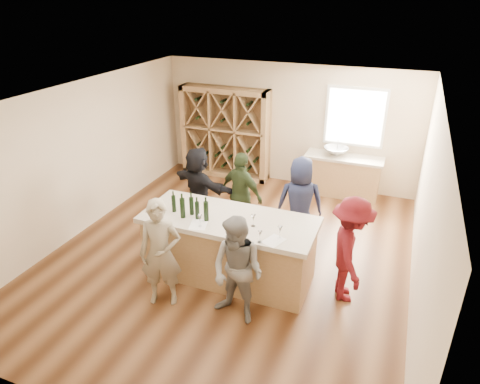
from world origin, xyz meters
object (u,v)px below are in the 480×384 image
at_px(wine_bottle_a, 174,204).
at_px(wine_bottle_b, 183,208).
at_px(sink, 336,151).
at_px(tasting_counter_base, 229,250).
at_px(person_near_left, 161,253).
at_px(wine_rack, 225,133).
at_px(person_server, 350,250).
at_px(person_far_mid, 241,194).
at_px(wine_bottle_d, 197,210).
at_px(wine_bottle_c, 192,206).
at_px(person_far_left, 198,187).
at_px(person_near_right, 238,271).
at_px(person_far_right, 300,203).
at_px(wine_bottle_e, 206,211).

relative_size(wine_bottle_a, wine_bottle_b, 0.84).
bearing_deg(wine_bottle_a, sink, 64.55).
xyz_separation_m(tasting_counter_base, person_near_left, (-0.67, -0.93, 0.34)).
distance_m(wine_rack, person_server, 5.13).
bearing_deg(sink, tasting_counter_base, -104.46).
distance_m(tasting_counter_base, wine_bottle_b, 1.02).
relative_size(tasting_counter_base, person_far_mid, 1.60).
xyz_separation_m(wine_bottle_d, person_server, (2.28, 0.37, -0.39)).
height_order(wine_bottle_a, wine_bottle_c, wine_bottle_c).
bearing_deg(wine_bottle_c, wine_bottle_d, -33.00).
relative_size(sink, person_far_mid, 0.33).
relative_size(wine_bottle_a, person_far_mid, 0.17).
distance_m(sink, person_far_left, 3.27).
xyz_separation_m(person_near_left, person_near_right, (1.16, 0.06, -0.04)).
bearing_deg(wine_bottle_d, wine_rack, 107.64).
relative_size(wine_bottle_d, person_far_right, 0.17).
relative_size(tasting_counter_base, person_far_right, 1.54).
distance_m(wine_bottle_b, wine_bottle_c, 0.16).
relative_size(tasting_counter_base, person_near_right, 1.62).
height_order(wine_rack, wine_bottle_d, wine_rack).
relative_size(wine_bottle_a, wine_bottle_d, 0.96).
relative_size(sink, person_near_left, 0.32).
distance_m(wine_rack, wine_bottle_e, 4.30).
bearing_deg(wine_bottle_b, wine_bottle_c, 59.54).
height_order(wine_bottle_a, person_near_right, person_near_right).
height_order(wine_rack, wine_bottle_e, wine_rack).
height_order(tasting_counter_base, person_server, person_server).
bearing_deg(wine_bottle_c, person_far_left, 113.41).
xyz_separation_m(wine_bottle_a, person_far_left, (-0.34, 1.50, -0.41)).
height_order(wine_bottle_b, person_near_left, person_near_left).
relative_size(wine_bottle_e, person_far_mid, 0.19).
bearing_deg(wine_rack, person_far_left, -78.55).
bearing_deg(wine_bottle_a, wine_rack, 101.92).
distance_m(wine_bottle_a, person_server, 2.77).
bearing_deg(sink, wine_bottle_a, -115.45).
bearing_deg(wine_bottle_b, person_far_right, 47.96).
distance_m(wine_bottle_c, wine_bottle_e, 0.31).
distance_m(sink, wine_bottle_b, 4.36).
height_order(wine_bottle_c, person_near_right, person_near_right).
height_order(person_server, person_far_right, person_far_right).
height_order(wine_bottle_e, person_near_left, person_near_left).
bearing_deg(wine_bottle_e, person_near_right, -40.78).
distance_m(tasting_counter_base, wine_bottle_d, 0.87).
bearing_deg(wine_bottle_e, person_far_left, 120.71).
distance_m(wine_bottle_a, person_far_mid, 1.63).
bearing_deg(person_far_right, wine_bottle_c, 28.49).
relative_size(wine_bottle_a, person_near_right, 0.17).
xyz_separation_m(wine_bottle_c, person_near_right, (1.07, -0.76, -0.42)).
xyz_separation_m(wine_bottle_c, wine_bottle_d, (0.15, -0.09, -0.00)).
bearing_deg(person_server, wine_bottle_a, 79.54).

